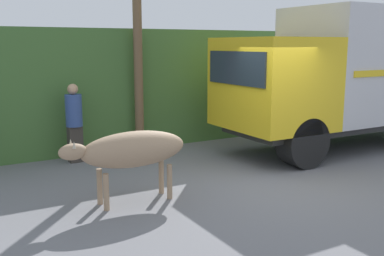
% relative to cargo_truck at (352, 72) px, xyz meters
% --- Properties ---
extents(ground_plane, '(60.00, 60.00, 0.00)m').
position_rel_cargo_truck_xyz_m(ground_plane, '(-3.59, -1.32, -1.87)').
color(ground_plane, slate).
extents(hillside_embankment, '(32.00, 6.31, 2.92)m').
position_rel_cargo_truck_xyz_m(hillside_embankment, '(-3.59, 5.50, -0.41)').
color(hillside_embankment, '#426B33').
rests_on(hillside_embankment, ground_plane).
extents(cargo_truck, '(6.60, 2.35, 3.41)m').
position_rel_cargo_truck_xyz_m(cargo_truck, '(0.00, 0.00, 0.00)').
color(cargo_truck, '#2D2D2D').
rests_on(cargo_truck, ground_plane).
extents(brown_cow, '(2.10, 0.59, 1.18)m').
position_rel_cargo_truck_xyz_m(brown_cow, '(-6.29, -1.12, -1.00)').
color(brown_cow, '#9E7F60').
rests_on(brown_cow, ground_plane).
extents(pedestrian_on_hill, '(0.39, 0.39, 1.72)m').
position_rel_cargo_truck_xyz_m(pedestrian_on_hill, '(-6.41, 1.88, -0.93)').
color(pedestrian_on_hill, '#38332D').
rests_on(pedestrian_on_hill, ground_plane).
extents(utility_pole, '(0.90, 0.21, 6.60)m').
position_rel_cargo_truck_xyz_m(utility_pole, '(-4.80, 2.09, 1.56)').
color(utility_pole, brown).
rests_on(utility_pole, ground_plane).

